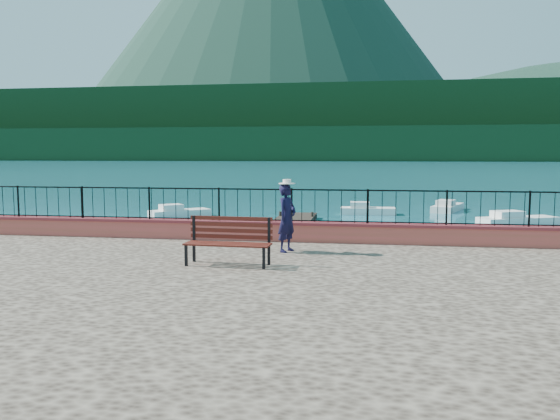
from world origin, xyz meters
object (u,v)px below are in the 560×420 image
(park_bench, at_px, (228,251))
(boat_0, at_px, (196,229))
(boat_1, at_px, (389,241))
(boat_5, at_px, (448,205))
(boat_4, at_px, (368,208))
(boat_3, at_px, (180,210))
(boat_2, at_px, (518,218))
(person, at_px, (287,218))

(park_bench, relative_size, boat_0, 0.53)
(boat_1, relative_size, boat_5, 1.09)
(boat_1, relative_size, boat_4, 1.29)
(park_bench, height_order, boat_3, park_bench)
(boat_0, xyz_separation_m, boat_5, (12.96, 13.74, 0.00))
(boat_2, height_order, boat_3, same)
(person, bearing_deg, boat_4, 18.04)
(park_bench, distance_m, boat_2, 21.46)
(park_bench, bearing_deg, person, 63.45)
(boat_2, distance_m, boat_4, 8.83)
(park_bench, bearing_deg, boat_0, 114.00)
(boat_0, distance_m, boat_2, 17.03)
(person, height_order, boat_3, person)
(boat_1, bearing_deg, boat_5, 78.87)
(person, height_order, boat_1, person)
(boat_5, bearing_deg, boat_4, 139.95)
(park_bench, xyz_separation_m, boat_0, (-4.46, 11.46, -1.13))
(boat_4, distance_m, boat_5, 5.99)
(boat_0, bearing_deg, park_bench, -56.86)
(boat_1, bearing_deg, boat_0, 170.35)
(boat_4, height_order, boat_5, same)
(park_bench, height_order, boat_5, park_bench)
(person, distance_m, boat_4, 20.55)
(park_bench, bearing_deg, boat_4, 84.42)
(boat_0, relative_size, boat_2, 0.88)
(boat_0, distance_m, boat_1, 8.77)
(boat_5, bearing_deg, person, -176.66)
(boat_1, xyz_separation_m, boat_4, (-0.78, 12.99, 0.00))
(boat_3, height_order, boat_4, same)
(person, distance_m, boat_0, 11.15)
(park_bench, height_order, person, person)
(boat_0, bearing_deg, person, -47.87)
(boat_0, bearing_deg, boat_4, 66.42)
(boat_0, height_order, boat_3, same)
(park_bench, relative_size, boat_2, 0.47)
(person, distance_m, boat_3, 19.51)
(park_bench, distance_m, boat_4, 22.57)
(boat_0, relative_size, boat_5, 0.95)
(boat_5, bearing_deg, boat_2, -138.07)
(boat_1, height_order, boat_2, same)
(park_bench, relative_size, boat_4, 0.60)
(park_bench, distance_m, boat_5, 26.62)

